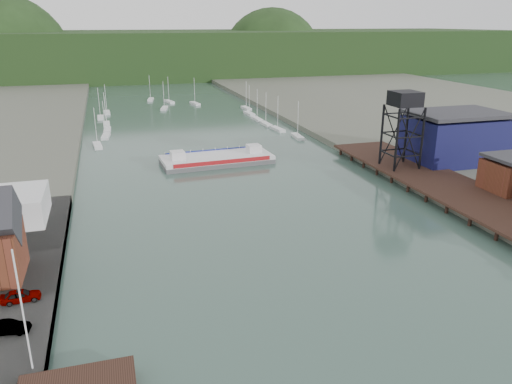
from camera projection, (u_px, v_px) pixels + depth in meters
ground at (406, 383)px, 46.16m from camera, size 600.00×600.00×0.00m
east_pier at (444, 184)px, 96.37m from camera, size 14.00×70.00×2.45m
flagpole at (23, 311)px, 43.80m from camera, size 0.16×0.16×12.00m
lift_tower at (405, 103)px, 103.15m from camera, size 6.50×6.50×16.00m
blue_shed at (455, 138)px, 111.81m from camera, size 20.50×14.50×11.30m
marina_sailboats at (181, 118)px, 171.55m from camera, size 57.71×92.65×0.90m
distant_hills at (135, 57)px, 314.79m from camera, size 500.00×120.00×80.00m
chain_ferry at (217, 159)px, 117.42m from camera, size 26.29×11.87×3.71m
car_west_a at (21, 296)px, 56.46m from camera, size 4.41×2.06×1.46m
car_west_b at (9, 328)px, 50.67m from camera, size 4.23×1.99×1.34m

